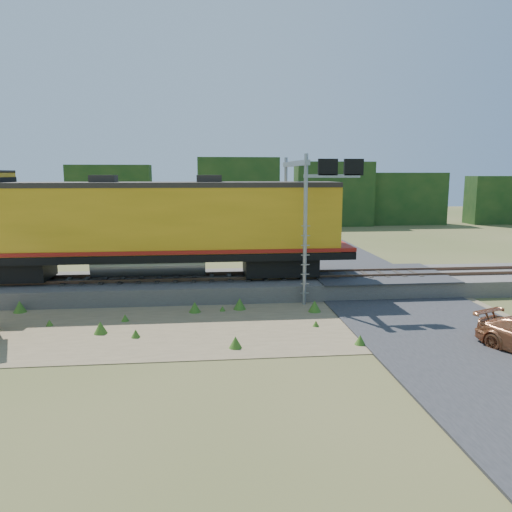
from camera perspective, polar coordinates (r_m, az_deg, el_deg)
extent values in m
plane|color=#475123|center=(20.28, 0.39, -8.10)|extent=(140.00, 140.00, 0.00)
cube|color=slate|center=(25.95, -1.07, -3.29)|extent=(70.00, 5.00, 0.80)
cube|color=brown|center=(25.15, -0.93, -2.58)|extent=(70.00, 0.10, 0.16)
cube|color=brown|center=(26.55, -1.21, -1.93)|extent=(70.00, 0.10, 0.16)
cube|color=#8C7754|center=(20.65, -5.35, -7.79)|extent=(26.00, 8.00, 0.03)
cube|color=#38383A|center=(27.34, 13.71, -1.98)|extent=(7.00, 5.20, 0.06)
cube|color=#38383A|center=(42.66, 6.50, 1.19)|extent=(7.00, 24.00, 0.08)
cube|color=#153714|center=(57.34, -3.81, 6.55)|extent=(36.00, 3.00, 6.50)
cube|color=black|center=(27.36, -26.13, -1.41)|extent=(3.70, 2.36, 0.92)
cube|color=black|center=(25.95, 2.73, -0.99)|extent=(3.70, 2.36, 0.92)
cube|color=black|center=(25.70, -12.14, 0.17)|extent=(20.54, 3.08, 0.37)
cylinder|color=gray|center=(25.78, -12.10, -0.91)|extent=(5.65, 1.23, 1.23)
cube|color=gold|center=(25.48, -12.28, 4.12)|extent=(19.00, 2.98, 3.18)
cube|color=maroon|center=(25.65, -12.16, 0.85)|extent=(20.54, 3.13, 0.18)
cube|color=#28231E|center=(25.39, -12.41, 7.97)|extent=(19.00, 3.03, 0.25)
cube|color=#28231E|center=(25.69, -17.04, 8.32)|extent=(1.23, 1.03, 0.46)
cube|color=#28231E|center=(25.23, -5.38, 8.68)|extent=(1.23, 1.03, 0.46)
cylinder|color=gray|center=(23.04, 5.63, 2.86)|extent=(0.18, 0.18, 6.99)
cylinder|color=gray|center=(28.52, 3.38, 4.15)|extent=(0.18, 0.18, 6.99)
cube|color=gray|center=(25.64, 4.48, 10.47)|extent=(0.25, 6.20, 0.25)
cube|color=gray|center=(23.16, 8.67, 9.03)|extent=(2.60, 0.15, 0.15)
cube|color=black|center=(23.11, 8.21, 10.03)|extent=(0.90, 0.15, 0.75)
cube|color=black|center=(23.43, 11.10, 9.94)|extent=(0.90, 0.15, 0.75)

